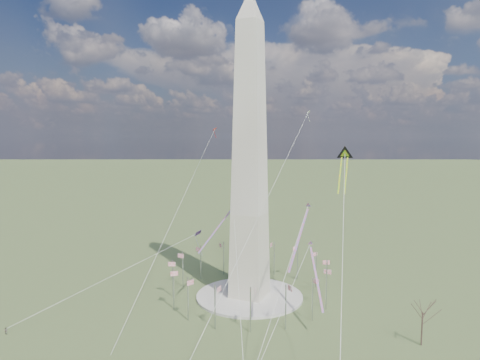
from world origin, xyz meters
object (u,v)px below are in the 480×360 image
at_px(washington_monument, 250,156).
at_px(tree_near, 423,310).
at_px(kite_delta_black, 345,157).
at_px(person_west, 6,331).

bearing_deg(washington_monument, tree_near, -13.86).
xyz_separation_m(washington_monument, kite_delta_black, (28.63, 12.03, -0.28)).
height_order(washington_monument, tree_near, washington_monument).
bearing_deg(tree_near, person_west, -159.98).
xyz_separation_m(tree_near, person_west, (-105.33, -38.38, -8.47)).
xyz_separation_m(washington_monument, person_west, (-51.58, -51.65, -46.99)).
distance_m(person_west, kite_delta_black, 112.56).
distance_m(washington_monument, tree_near, 67.45).
xyz_separation_m(washington_monument, tree_near, (53.75, -13.26, -38.52)).
xyz_separation_m(tree_near, kite_delta_black, (-25.12, 25.29, 38.24)).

